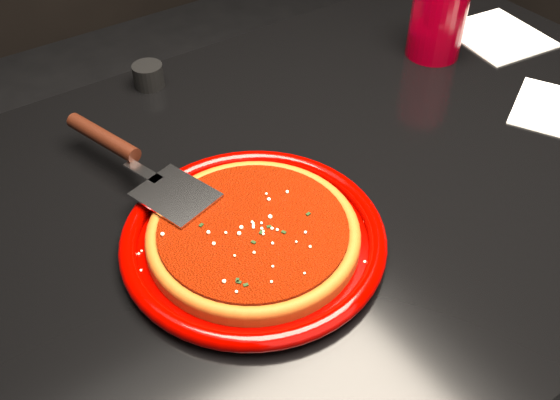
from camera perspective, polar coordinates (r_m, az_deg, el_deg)
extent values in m
cube|color=black|center=(1.16, 4.43, -11.15)|extent=(1.20, 0.80, 0.75)
cylinder|color=#760100|center=(0.76, -2.44, -3.47)|extent=(0.39, 0.39, 0.02)
cylinder|color=brown|center=(0.76, -2.44, -3.28)|extent=(0.31, 0.31, 0.01)
torus|color=brown|center=(0.75, -2.46, -2.94)|extent=(0.31, 0.31, 0.02)
cylinder|color=#6F1101|center=(0.75, -2.47, -2.69)|extent=(0.27, 0.27, 0.01)
cylinder|color=maroon|center=(1.13, 14.22, 15.68)|extent=(0.12, 0.12, 0.13)
cube|color=white|center=(1.25, 19.31, 13.99)|extent=(0.17, 0.18, 0.00)
cylinder|color=black|center=(1.06, -11.94, 11.07)|extent=(0.05, 0.05, 0.04)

